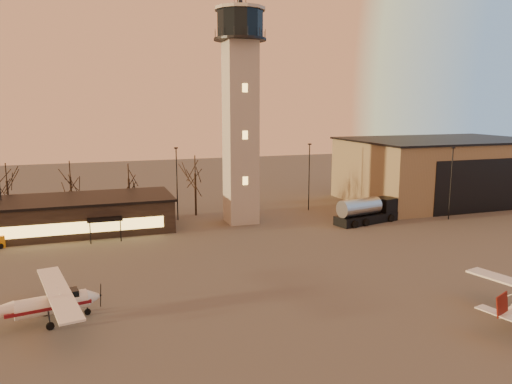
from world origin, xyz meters
TOP-DOWN VIEW (x-y plane):
  - ground at (0.00, 0.00)m, footprint 220.00×220.00m
  - control_tower at (0.00, 30.00)m, footprint 6.80×6.80m
  - hangar at (36.00, 33.98)m, footprint 30.60×20.60m
  - terminal at (-21.99, 31.98)m, footprint 25.40×12.20m
  - light_poles at (0.50, 31.00)m, footprint 58.50×12.25m
  - tree_row at (-13.70, 39.16)m, footprint 37.20×9.20m
  - cessna_rear at (-22.57, 4.17)m, footprint 9.70×12.21m
  - fuel_truck at (15.96, 23.99)m, footprint 9.78×4.75m

SIDE VIEW (x-z plane):
  - ground at x=0.00m, z-range 0.00..0.00m
  - cessna_rear at x=-22.57m, z-range -0.53..2.83m
  - fuel_truck at x=15.96m, z-range -0.37..3.13m
  - terminal at x=-21.99m, z-range 0.01..4.31m
  - hangar at x=36.00m, z-range 0.00..10.30m
  - light_poles at x=0.50m, z-range 0.34..10.48m
  - tree_row at x=-13.70m, z-range 1.54..10.34m
  - control_tower at x=0.00m, z-range 0.03..32.63m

